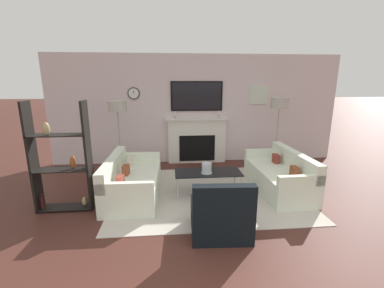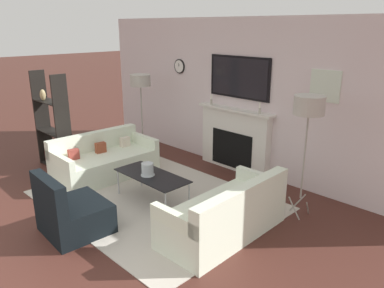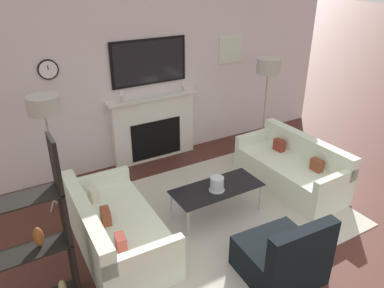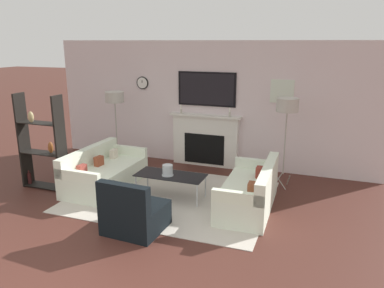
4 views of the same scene
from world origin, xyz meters
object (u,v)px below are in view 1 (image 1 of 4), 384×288
object	(u,v)px
couch_right	(280,176)
hurricane_candle	(207,169)
couch_left	(131,182)
floor_lamp_right	(280,104)
floor_lamp_left	(117,107)
shelf_unit	(61,161)
armchair	(221,216)
coffee_table	(208,173)

from	to	relation	value
couch_right	hurricane_candle	distance (m)	1.46
couch_left	floor_lamp_right	size ratio (longest dim) A/B	1.03
hurricane_candle	floor_lamp_right	xyz separation A→B (m)	(1.82, 1.25, 1.03)
hurricane_candle	floor_lamp_left	distance (m)	2.37
couch_right	floor_lamp_left	distance (m)	3.61
couch_right	shelf_unit	bearing A→B (deg)	-173.78
armchair	floor_lamp_left	world-z (taller)	floor_lamp_left
floor_lamp_left	hurricane_candle	bearing A→B (deg)	-35.45
couch_left	coffee_table	xyz separation A→B (m)	(1.41, -0.05, 0.14)
couch_right	floor_lamp_left	world-z (taller)	floor_lamp_left
couch_left	hurricane_candle	size ratio (longest dim) A/B	8.48
floor_lamp_left	couch_right	bearing A→B (deg)	-19.85
floor_lamp_left	floor_lamp_right	distance (m)	3.58
couch_right	floor_lamp_right	bearing A→B (deg)	71.49
couch_right	hurricane_candle	xyz separation A→B (m)	(-1.44, -0.10, 0.24)
floor_lamp_right	armchair	bearing A→B (deg)	-125.94
couch_left	floor_lamp_left	distance (m)	1.74
coffee_table	couch_left	bearing A→B (deg)	177.97
couch_left	couch_right	bearing A→B (deg)	0.00
couch_left	shelf_unit	distance (m)	1.22
couch_left	hurricane_candle	distance (m)	1.40
floor_lamp_left	shelf_unit	distance (m)	1.82
couch_left	armchair	size ratio (longest dim) A/B	2.10
shelf_unit	couch_left	bearing A→B (deg)	22.42
armchair	floor_lamp_left	distance (m)	3.30
couch_left	coffee_table	bearing A→B (deg)	-2.03
hurricane_candle	armchair	bearing A→B (deg)	-89.36
armchair	coffee_table	distance (m)	1.30
armchair	hurricane_candle	size ratio (longest dim) A/B	4.04
coffee_table	shelf_unit	xyz separation A→B (m)	(-2.42, -0.37, 0.42)
floor_lamp_right	shelf_unit	world-z (taller)	shelf_unit
floor_lamp_left	floor_lamp_right	xyz separation A→B (m)	(3.58, -0.00, 0.04)
floor_lamp_left	floor_lamp_right	bearing A→B (deg)	-0.00
couch_right	hurricane_candle	size ratio (longest dim) A/B	8.43
floor_lamp_right	coffee_table	bearing A→B (deg)	-146.08
shelf_unit	armchair	bearing A→B (deg)	-21.20
hurricane_candle	floor_lamp_left	world-z (taller)	floor_lamp_left
shelf_unit	coffee_table	bearing A→B (deg)	8.61
couch_right	floor_lamp_left	xyz separation A→B (m)	(-3.19, 1.15, 1.23)
coffee_table	hurricane_candle	size ratio (longest dim) A/B	5.91
shelf_unit	hurricane_candle	bearing A→B (deg)	7.62
couch_right	armchair	bearing A→B (deg)	-136.65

